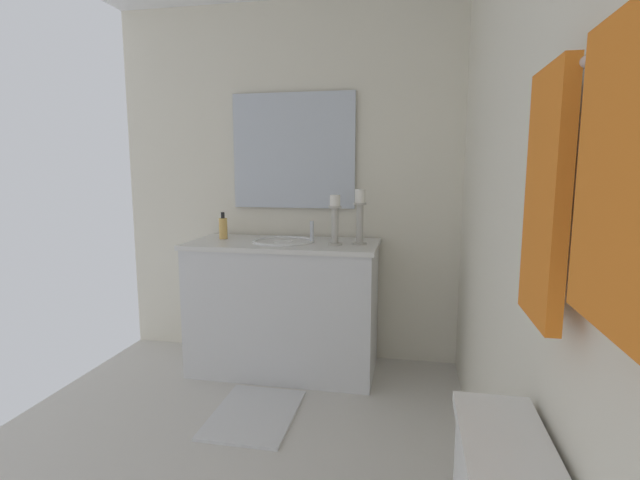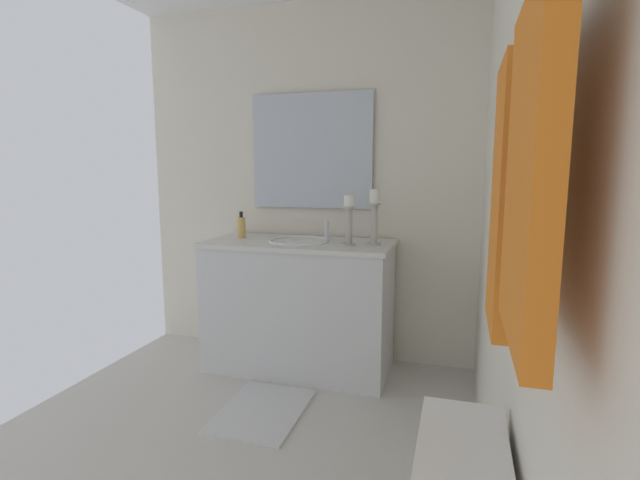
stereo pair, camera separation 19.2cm
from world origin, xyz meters
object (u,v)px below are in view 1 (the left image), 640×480
object	(u,v)px
candle_holder_tall	(360,215)
towel_near_vanity	(546,197)
mirror	(293,151)
bath_mat	(254,414)
candle_holder_short	(335,219)
sink_basin	(284,248)
towel_center	(627,174)
vanity_cabinet	(284,306)
towel_bar	(600,53)
soap_bottle	(223,228)

from	to	relation	value
candle_holder_tall	towel_near_vanity	distance (m)	1.97
mirror	bath_mat	size ratio (longest dim) A/B	1.43
candle_holder_short	sink_basin	bearing A→B (deg)	-99.01
towel_center	sink_basin	bearing A→B (deg)	-154.27
towel_near_vanity	candle_holder_tall	bearing A→B (deg)	-162.70
sink_basin	candle_holder_tall	xyz separation A→B (m)	(0.01, 0.50, 0.22)
vanity_cabinet	bath_mat	size ratio (longest dim) A/B	2.06
vanity_cabinet	towel_bar	world-z (taller)	towel_bar
towel_bar	towel_near_vanity	distance (m)	0.30
soap_bottle	towel_bar	world-z (taller)	towel_bar
candle_holder_tall	towel_center	distance (m)	2.32
towel_center	candle_holder_short	bearing A→B (deg)	-161.47
mirror	towel_near_vanity	world-z (taller)	mirror
candle_holder_tall	bath_mat	world-z (taller)	candle_holder_tall
vanity_cabinet	towel_bar	xyz separation A→B (m)	(2.06, 1.10, 1.07)
candle_holder_tall	soap_bottle	xyz separation A→B (m)	(-0.07, -0.93, -0.11)
vanity_cabinet	sink_basin	world-z (taller)	sink_basin
sink_basin	towel_bar	world-z (taller)	towel_bar
soap_bottle	bath_mat	distance (m)	1.24
mirror	candle_holder_short	size ratio (longest dim) A/B	2.76
vanity_cabinet	candle_holder_short	xyz separation A→B (m)	(0.06, 0.35, 0.60)
candle_holder_short	soap_bottle	bearing A→B (deg)	-98.25
vanity_cabinet	towel_center	distance (m)	2.64
towel_center	towel_bar	bearing A→B (deg)	174.31
towel_near_vanity	candle_holder_short	bearing A→B (deg)	-158.12
towel_center	bath_mat	world-z (taller)	towel_center
bath_mat	towel_near_vanity	bearing A→B (deg)	40.74
candle_holder_short	towel_bar	bearing A→B (deg)	20.53
vanity_cabinet	bath_mat	bearing A→B (deg)	0.00
towel_near_vanity	bath_mat	world-z (taller)	towel_near_vanity
candle_holder_short	soap_bottle	distance (m)	0.80
vanity_cabinet	candle_holder_short	distance (m)	0.69
vanity_cabinet	mirror	distance (m)	1.06
candle_holder_short	towel_center	world-z (taller)	towel_center
sink_basin	candle_holder_short	size ratio (longest dim) A/B	1.30
towel_bar	towel_center	xyz separation A→B (m)	(0.18, -0.02, -0.19)
towel_bar	towel_center	world-z (taller)	towel_center
candle_holder_tall	candle_holder_short	world-z (taller)	candle_holder_tall
sink_basin	bath_mat	bearing A→B (deg)	-0.09
candle_holder_tall	candle_holder_short	size ratio (longest dim) A/B	1.11
bath_mat	vanity_cabinet	bearing A→B (deg)	-180.00
candle_holder_short	towel_near_vanity	size ratio (longest dim) A/B	0.60
towel_near_vanity	bath_mat	distance (m)	2.08
towel_center	mirror	bearing A→B (deg)	-156.80
candle_holder_tall	towel_center	bearing A→B (deg)	14.64
sink_basin	towel_bar	size ratio (longest dim) A/B	0.56
candle_holder_short	soap_bottle	xyz separation A→B (m)	(-0.11, -0.78, -0.09)
vanity_cabinet	towel_near_vanity	distance (m)	2.32
towel_bar	mirror	bearing A→B (deg)	-154.85
sink_basin	bath_mat	size ratio (longest dim) A/B	0.67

